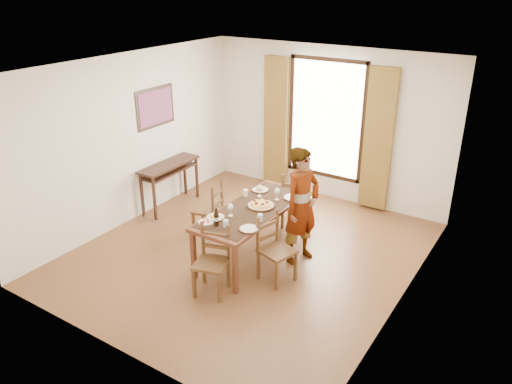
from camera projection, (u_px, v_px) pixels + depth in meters
The scene contains 22 objects.
ground at pixel (249, 252), 7.37m from camera, with size 5.00×5.00×0.00m, color #502619.
room_shell at pixel (253, 151), 6.84m from camera, with size 4.60×5.10×2.74m.
console_table at pixel (169, 170), 8.56m from camera, with size 0.38×1.20×0.80m.
dining_table at pixel (253, 212), 7.04m from camera, with size 0.80×1.99×0.76m.
chair_west at pixel (209, 210), 7.72m from camera, with size 0.46×0.46×0.88m.
chair_north at pixel (296, 202), 7.96m from camera, with size 0.49×0.49×0.94m.
chair_south at pixel (212, 263), 6.31m from camera, with size 0.50×0.50×0.91m.
chair_east at pixel (275, 251), 6.57m from camera, with size 0.50×0.50×0.92m.
man at pixel (302, 206), 6.87m from camera, with size 0.54×0.69×1.68m, color gray.
plate_sw at pixel (215, 216), 6.71m from camera, with size 0.27×0.27×0.05m, color silver, non-canonical shape.
plate_se at pixel (249, 228), 6.40m from camera, with size 0.27×0.27×0.05m, color silver, non-canonical shape.
plate_nw at pixel (260, 189), 7.55m from camera, with size 0.27×0.27×0.05m, color silver, non-canonical shape.
plate_ne at pixel (292, 197), 7.29m from camera, with size 0.27×0.27×0.05m, color silver, non-canonical shape.
pasta_platter at pixel (261, 203), 7.03m from camera, with size 0.40×0.40×0.10m, color #C05E18, non-canonical shape.
caprese_plate at pixel (206, 221), 6.58m from camera, with size 0.20×0.20×0.04m, color silver, non-canonical shape.
wine_glass_a at pixel (230, 210), 6.74m from camera, with size 0.08×0.08×0.18m, color white, non-canonical shape.
wine_glass_b at pixel (277, 194), 7.22m from camera, with size 0.08×0.08×0.18m, color white, non-canonical shape.
wine_glass_c at pixel (260, 191), 7.33m from camera, with size 0.08×0.08×0.18m, color white, non-canonical shape.
tumbler_a at pixel (260, 218), 6.61m from camera, with size 0.07×0.07×0.10m, color silver.
tumbler_b at pixel (245, 193), 7.36m from camera, with size 0.07×0.07×0.10m, color silver.
tumbler_c at pixel (226, 224), 6.46m from camera, with size 0.07×0.07×0.10m, color silver.
wine_bottle at pixel (216, 217), 6.47m from camera, with size 0.07×0.07×0.25m, color black, non-canonical shape.
Camera 1 is at (3.55, -5.30, 3.79)m, focal length 35.00 mm.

